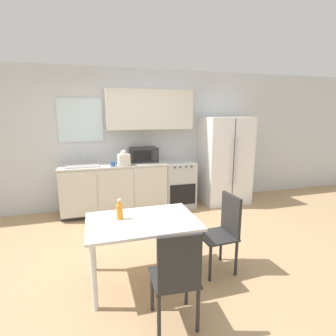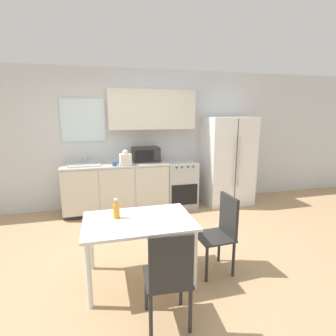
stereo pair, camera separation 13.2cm
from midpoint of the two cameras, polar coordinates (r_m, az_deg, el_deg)
The scene contains 13 objects.
ground_plane at distance 3.80m, azimuth -3.53°, elevation -17.59°, with size 12.00×12.00×0.00m, color tan.
wall_back at distance 5.26m, azimuth -7.13°, elevation 7.28°, with size 12.00×0.38×2.70m.
kitchen_counter at distance 5.09m, azimuth -10.40°, elevation -4.19°, with size 1.94×0.65×0.94m.
oven_range at distance 5.33m, azimuth 3.32°, elevation -3.45°, with size 0.60×0.64×0.92m.
refrigerator at distance 5.59m, azimuth 13.52°, elevation 1.54°, with size 0.95×0.75×1.79m.
kitchen_sink at distance 4.99m, azimuth -16.87°, elevation 0.79°, with size 0.57×0.46×0.21m.
microwave at distance 5.14m, azimuth -4.11°, elevation 2.99°, with size 0.52×0.37×0.27m.
coffee_mug at distance 4.76m, azimuth -10.70°, elevation 0.95°, with size 0.12×0.08×0.09m.
grocery_bag_0 at distance 4.79m, azimuth -8.47°, elevation 2.07°, with size 0.22×0.19×0.28m.
dining_table at distance 2.97m, azimuth -5.08°, elevation -12.92°, with size 1.19×0.80×0.72m.
dining_chair_near at distance 2.38m, azimuth 1.96°, elevation -22.11°, with size 0.42×0.42×0.93m.
dining_chair_side at distance 3.24m, azimuth 12.78°, elevation -12.64°, with size 0.42×0.42×0.93m.
drink_bottle at distance 2.97m, azimuth -9.93°, elevation -9.09°, with size 0.07×0.07×0.23m.
Camera 2 is at (-0.54, -3.27, 1.87)m, focal length 28.00 mm.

